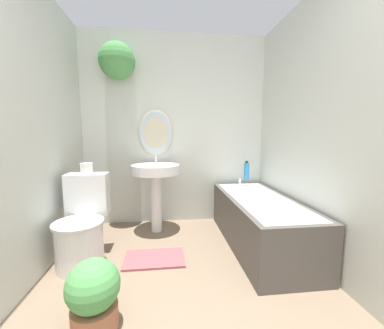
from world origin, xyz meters
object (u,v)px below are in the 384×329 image
(bathtub, at_px, (259,221))
(potted_plant, at_px, (94,294))
(toilet, at_px, (82,227))
(shampoo_bottle, at_px, (246,171))
(toilet_paper_roll, at_px, (86,168))
(pedestal_sink, at_px, (156,178))

(bathtub, relative_size, potted_plant, 3.53)
(toilet, height_order, bathtub, toilet)
(shampoo_bottle, height_order, toilet_paper_roll, toilet_paper_roll)
(toilet, xyz_separation_m, bathtub, (1.71, 0.13, -0.06))
(potted_plant, bearing_deg, bathtub, 33.52)
(pedestal_sink, xyz_separation_m, toilet_paper_roll, (-0.63, -0.42, 0.18))
(shampoo_bottle, bearing_deg, pedestal_sink, -174.30)
(shampoo_bottle, xyz_separation_m, potted_plant, (-1.45, -1.53, -0.46))
(potted_plant, distance_m, toilet_paper_roll, 1.20)
(toilet, bearing_deg, pedestal_sink, 44.52)
(pedestal_sink, relative_size, potted_plant, 2.08)
(toilet, xyz_separation_m, shampoo_bottle, (1.77, 0.74, 0.37))
(bathtub, distance_m, toilet_paper_roll, 1.80)
(toilet, bearing_deg, toilet_paper_roll, 90.00)
(toilet, bearing_deg, shampoo_bottle, 22.57)
(toilet_paper_roll, bearing_deg, pedestal_sink, 33.80)
(potted_plant, height_order, toilet_paper_roll, toilet_paper_roll)
(shampoo_bottle, height_order, potted_plant, shampoo_bottle)
(bathtub, bearing_deg, pedestal_sink, 155.35)
(toilet, xyz_separation_m, potted_plant, (0.32, -0.79, -0.10))
(shampoo_bottle, bearing_deg, potted_plant, -133.62)
(toilet, distance_m, potted_plant, 0.86)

